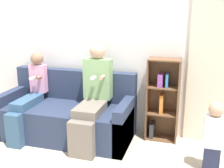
% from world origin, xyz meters
% --- Properties ---
extents(ground_plane, '(14.00, 14.00, 0.00)m').
position_xyz_m(ground_plane, '(0.00, 0.00, 0.00)').
color(ground_plane, beige).
extents(back_wall, '(10.00, 0.06, 2.55)m').
position_xyz_m(back_wall, '(0.00, 0.98, 1.27)').
color(back_wall, silver).
rests_on(back_wall, ground_plane).
extents(curtain_panel, '(0.84, 0.04, 2.15)m').
position_xyz_m(curtain_panel, '(1.91, 0.93, 1.07)').
color(curtain_panel, beige).
rests_on(curtain_panel, ground_plane).
extents(couch, '(1.88, 0.85, 0.92)m').
position_xyz_m(couch, '(-0.13, 0.52, 0.30)').
color(couch, '#28334C').
rests_on(couch, ground_plane).
extents(adult_seated, '(0.38, 0.82, 1.35)m').
position_xyz_m(adult_seated, '(0.31, 0.43, 0.70)').
color(adult_seated, '#70665B').
rests_on(adult_seated, ground_plane).
extents(child_seated, '(0.25, 0.83, 1.18)m').
position_xyz_m(child_seated, '(-0.65, 0.39, 0.60)').
color(child_seated, '#335170').
rests_on(child_seated, ground_plane).
extents(toddler_standing, '(0.22, 0.17, 0.83)m').
position_xyz_m(toddler_standing, '(1.84, 0.14, 0.44)').
color(toddler_standing, '#232842').
rests_on(toddler_standing, ground_plane).
extents(bookshelf, '(0.43, 0.27, 1.15)m').
position_xyz_m(bookshelf, '(1.18, 0.84, 0.57)').
color(bookshelf, brown).
rests_on(bookshelf, ground_plane).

